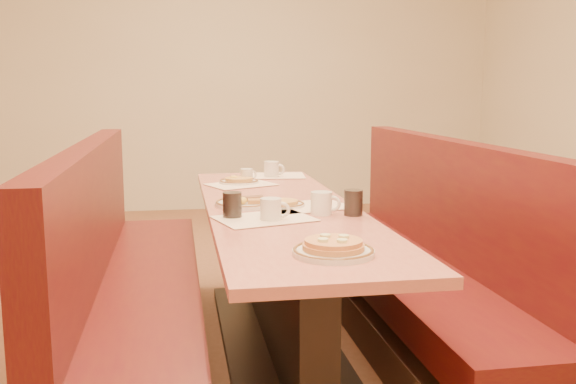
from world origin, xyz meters
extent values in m
plane|color=#9E6647|center=(0.00, 0.00, 0.00)|extent=(8.00, 8.00, 0.00)
cube|color=beige|center=(0.00, 4.00, 1.40)|extent=(6.00, 0.04, 2.80)
cube|color=black|center=(0.00, 0.00, 0.03)|extent=(0.55, 1.88, 0.06)
cube|color=black|center=(0.00, 0.00, 0.35)|extent=(0.15, 1.75, 0.71)
cube|color=#CF7560|center=(0.00, 0.00, 0.73)|extent=(0.70, 2.50, 0.04)
cube|color=#4C3326|center=(-0.68, 0.00, 0.10)|extent=(0.55, 2.50, 0.20)
cube|color=#51160D|center=(-0.68, 0.00, 0.37)|extent=(0.55, 2.50, 0.16)
cube|color=#51160D|center=(-0.89, 0.00, 0.75)|extent=(0.12, 2.50, 0.60)
cube|color=#4C3326|center=(0.68, 0.00, 0.10)|extent=(0.55, 2.50, 0.20)
cube|color=#51160D|center=(0.68, 0.00, 0.37)|extent=(0.55, 2.50, 0.16)
cube|color=#51160D|center=(0.89, 0.00, 0.75)|extent=(0.12, 2.50, 0.60)
cube|color=#F6DDC0|center=(-0.12, -0.30, 0.75)|extent=(0.46, 0.40, 0.00)
cube|color=#F6DDC0|center=(0.12, -0.05, 0.75)|extent=(0.45, 0.38, 0.00)
cube|color=#F6DDC0|center=(-0.12, 0.70, 0.75)|extent=(0.44, 0.39, 0.00)
cube|color=#F6DDC0|center=(0.12, 1.05, 0.75)|extent=(0.43, 0.34, 0.00)
cylinder|color=silver|center=(0.03, -0.93, 0.76)|extent=(0.28, 0.28, 0.02)
torus|color=brown|center=(0.03, -0.93, 0.77)|extent=(0.28, 0.28, 0.01)
cylinder|color=#DD954F|center=(0.03, -0.93, 0.78)|extent=(0.21, 0.21, 0.02)
cylinder|color=#DD954F|center=(0.03, -0.93, 0.79)|extent=(0.20, 0.20, 0.02)
cylinder|color=beige|center=(0.07, -0.91, 0.81)|extent=(0.04, 0.04, 0.01)
cylinder|color=beige|center=(0.01, -0.89, 0.81)|extent=(0.04, 0.04, 0.01)
cylinder|color=beige|center=(-0.01, -0.95, 0.81)|extent=(0.04, 0.04, 0.01)
cylinder|color=beige|center=(0.05, -0.97, 0.81)|extent=(0.04, 0.04, 0.01)
cylinder|color=silver|center=(-0.17, 0.04, 0.76)|extent=(0.29, 0.29, 0.02)
torus|color=brown|center=(-0.17, 0.04, 0.77)|extent=(0.28, 0.28, 0.01)
ellipsoid|color=gold|center=(-0.22, 0.02, 0.79)|extent=(0.07, 0.07, 0.04)
ellipsoid|color=gold|center=(-0.19, -0.02, 0.79)|extent=(0.06, 0.06, 0.03)
ellipsoid|color=gold|center=(-0.23, 0.06, 0.78)|extent=(0.06, 0.06, 0.03)
cylinder|color=brown|center=(-0.13, 0.05, 0.78)|extent=(0.10, 0.03, 0.02)
cylinder|color=brown|center=(-0.13, 0.08, 0.78)|extent=(0.10, 0.03, 0.02)
cube|color=#BA7B3A|center=(-0.11, -0.01, 0.78)|extent=(0.09, 0.07, 0.02)
cylinder|color=silver|center=(0.01, -0.02, 0.76)|extent=(0.21, 0.21, 0.02)
torus|color=brown|center=(0.01, -0.02, 0.77)|extent=(0.20, 0.20, 0.01)
cylinder|color=#D09549|center=(0.01, -0.02, 0.77)|extent=(0.14, 0.14, 0.02)
ellipsoid|color=gold|center=(-0.02, -0.01, 0.78)|extent=(0.04, 0.04, 0.02)
cylinder|color=silver|center=(-0.13, 0.76, 0.76)|extent=(0.23, 0.23, 0.02)
torus|color=brown|center=(-0.13, 0.76, 0.77)|extent=(0.23, 0.23, 0.01)
cylinder|color=#D09549|center=(-0.13, 0.76, 0.78)|extent=(0.16, 0.16, 0.02)
ellipsoid|color=gold|center=(-0.16, 0.78, 0.78)|extent=(0.05, 0.05, 0.02)
cylinder|color=silver|center=(0.14, -0.24, 0.80)|extent=(0.10, 0.10, 0.10)
torus|color=silver|center=(0.19, -0.26, 0.80)|extent=(0.07, 0.04, 0.07)
cylinder|color=black|center=(0.14, -0.24, 0.85)|extent=(0.08, 0.08, 0.01)
cylinder|color=silver|center=(-0.10, -0.34, 0.80)|extent=(0.09, 0.09, 0.10)
torus|color=silver|center=(-0.05, -0.35, 0.80)|extent=(0.07, 0.03, 0.07)
cylinder|color=black|center=(-0.10, -0.34, 0.84)|extent=(0.08, 0.08, 0.01)
cylinder|color=silver|center=(0.10, 1.00, 0.80)|extent=(0.09, 0.09, 0.10)
torus|color=silver|center=(0.15, 0.99, 0.80)|extent=(0.07, 0.04, 0.07)
cylinder|color=black|center=(0.10, 1.00, 0.84)|extent=(0.08, 0.08, 0.01)
cylinder|color=silver|center=(-0.07, 0.83, 0.79)|extent=(0.07, 0.07, 0.08)
torus|color=silver|center=(-0.04, 0.84, 0.79)|extent=(0.06, 0.03, 0.06)
cylinder|color=black|center=(-0.07, 0.83, 0.82)|extent=(0.06, 0.06, 0.01)
cylinder|color=black|center=(-0.25, -0.25, 0.81)|extent=(0.08, 0.08, 0.11)
cylinder|color=silver|center=(-0.25, -0.25, 0.81)|extent=(0.08, 0.08, 0.11)
cylinder|color=black|center=(0.28, -0.28, 0.81)|extent=(0.08, 0.08, 0.11)
cylinder|color=silver|center=(0.28, -0.28, 0.81)|extent=(0.08, 0.08, 0.11)
camera|label=1|loc=(-0.48, -2.98, 1.30)|focal=40.00mm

